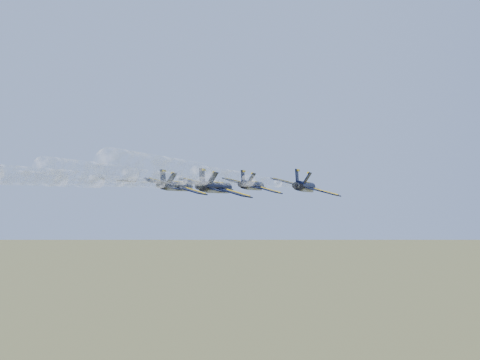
# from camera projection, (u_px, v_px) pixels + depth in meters

# --- Properties ---
(jet_lead) EXTENTS (11.55, 15.43, 4.14)m
(jet_lead) POSITION_uv_depth(u_px,v_px,m) (253.00, 185.00, 110.94)
(jet_lead) COLOR black
(jet_left) EXTENTS (11.55, 15.43, 4.14)m
(jet_left) POSITION_uv_depth(u_px,v_px,m) (177.00, 186.00, 104.39)
(jet_left) COLOR black
(jet_right) EXTENTS (11.55, 15.43, 4.14)m
(jet_right) POSITION_uv_depth(u_px,v_px,m) (306.00, 187.00, 97.00)
(jet_right) COLOR black
(jet_slot) EXTENTS (11.55, 15.43, 4.14)m
(jet_slot) POSITION_uv_depth(u_px,v_px,m) (217.00, 187.00, 90.54)
(jet_slot) COLOR black
(smoke_trail_lead) EXTENTS (9.78, 59.53, 2.29)m
(smoke_trail_lead) POSITION_uv_depth(u_px,v_px,m) (149.00, 190.00, 67.01)
(smoke_trail_lead) COLOR white
(smoke_trail_left) EXTENTS (9.78, 59.53, 2.29)m
(smoke_trail_left) POSITION_uv_depth(u_px,v_px,m) (7.00, 192.00, 60.46)
(smoke_trail_left) COLOR white
(smoke_trail_right) EXTENTS (9.78, 59.53, 2.29)m
(smoke_trail_right) POSITION_uv_depth(u_px,v_px,m) (218.00, 194.00, 53.07)
(smoke_trail_right) COLOR white
(smoke_trail_slot) EXTENTS (9.78, 59.53, 2.29)m
(smoke_trail_slot) POSITION_uv_depth(u_px,v_px,m) (33.00, 196.00, 46.61)
(smoke_trail_slot) COLOR white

